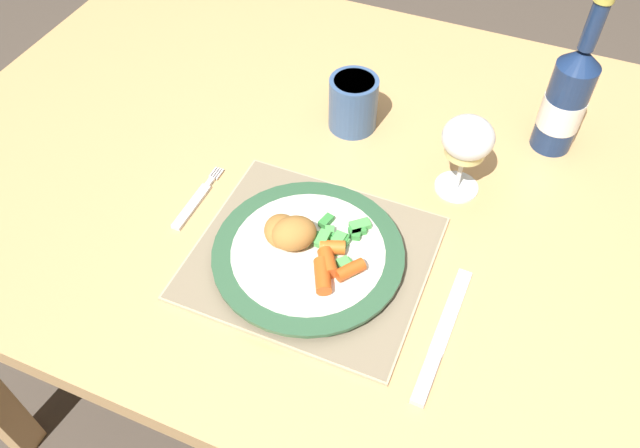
% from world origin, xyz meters
% --- Properties ---
extents(ground_plane, '(6.00, 6.00, 0.00)m').
position_xyz_m(ground_plane, '(0.00, 0.00, 0.00)').
color(ground_plane, '#4C4238').
extents(dining_table, '(1.45, 0.91, 0.74)m').
position_xyz_m(dining_table, '(0.00, 0.00, 0.66)').
color(dining_table, tan).
rests_on(dining_table, ground).
extents(placemat, '(0.31, 0.28, 0.01)m').
position_xyz_m(placemat, '(-0.05, -0.18, 0.74)').
color(placemat, tan).
rests_on(placemat, dining_table).
extents(dinner_plate, '(0.25, 0.25, 0.02)m').
position_xyz_m(dinner_plate, '(-0.05, -0.19, 0.76)').
color(dinner_plate, silver).
rests_on(dinner_plate, placemat).
extents(breaded_croquettes, '(0.09, 0.08, 0.04)m').
position_xyz_m(breaded_croquettes, '(-0.08, -0.18, 0.78)').
color(breaded_croquettes, '#A87033').
rests_on(breaded_croquettes, dinner_plate).
extents(green_beans_pile, '(0.08, 0.10, 0.02)m').
position_xyz_m(green_beans_pile, '(-0.01, -0.16, 0.77)').
color(green_beans_pile, '#338438').
rests_on(green_beans_pile, dinner_plate).
extents(glazed_carrots, '(0.07, 0.09, 0.02)m').
position_xyz_m(glazed_carrots, '(-0.01, -0.20, 0.78)').
color(glazed_carrots, orange).
rests_on(glazed_carrots, dinner_plate).
extents(fork, '(0.01, 0.13, 0.01)m').
position_xyz_m(fork, '(-0.24, -0.15, 0.74)').
color(fork, silver).
rests_on(fork, dining_table).
extents(table_knife, '(0.02, 0.21, 0.01)m').
position_xyz_m(table_knife, '(0.15, -0.24, 0.74)').
color(table_knife, silver).
rests_on(table_knife, dining_table).
extents(wine_glass, '(0.07, 0.07, 0.13)m').
position_xyz_m(wine_glass, '(0.10, 0.03, 0.83)').
color(wine_glass, silver).
rests_on(wine_glass, dining_table).
extents(bottle, '(0.06, 0.06, 0.26)m').
position_xyz_m(bottle, '(0.21, 0.18, 0.83)').
color(bottle, navy).
rests_on(bottle, dining_table).
extents(drinking_cup, '(0.08, 0.08, 0.09)m').
position_xyz_m(drinking_cup, '(-0.09, 0.10, 0.79)').
color(drinking_cup, '#385684').
rests_on(drinking_cup, dining_table).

